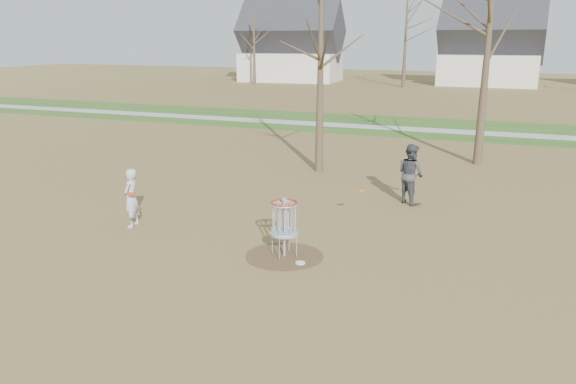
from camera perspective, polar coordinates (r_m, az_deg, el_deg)
The scene contains 11 objects.
ground at distance 12.97m, azimuth -0.38°, elevation -6.54°, with size 160.00×160.00×0.00m, color brown.
green_band at distance 32.84m, azimuth 13.49°, elevation 6.43°, with size 160.00×8.00×0.01m, color #2D5119.
footpath at distance 31.86m, azimuth 13.23°, elevation 6.20°, with size 160.00×1.50×0.01m, color #9E9E99.
dirt_circle at distance 12.97m, azimuth -0.38°, elevation -6.52°, with size 1.80×1.80×0.01m, color #47331E.
player_standing at distance 15.33m, azimuth -15.64°, elevation -0.58°, with size 0.57×0.37×1.56m, color #B9B9B9.
player_throwing at distance 17.26m, azimuth 12.35°, elevation 1.81°, with size 0.88×0.69×1.82m, color #383A3E.
disc_grounded at distance 12.56m, azimuth 1.26°, elevation -7.21°, with size 0.22×0.22×0.02m, color white.
discs_in_play at distance 14.72m, azimuth -3.48°, elevation 0.03°, with size 5.58×2.92×0.10m.
disc_golf_basket at distance 12.66m, azimuth -0.38°, elevation -2.70°, with size 0.64×0.64×1.35m.
bare_trees at distance 47.04m, azimuth 18.87°, elevation 15.14°, with size 52.62×44.98×9.00m.
houses_row at distance 63.75m, azimuth 21.94°, elevation 13.05°, with size 56.51×10.01×7.26m.
Camera 1 is at (4.49, -11.18, 4.82)m, focal length 35.00 mm.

